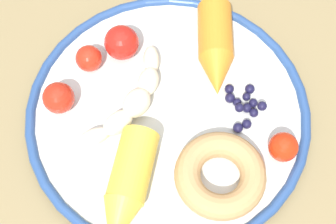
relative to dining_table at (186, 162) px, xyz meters
The scene contains 11 objects.
dining_table is the anchor object (origin of this frame).
plate 0.10m from the dining_table, 103.02° to the right, with size 0.34×0.34×0.02m.
banana 0.14m from the dining_table, 83.46° to the right, with size 0.16×0.06×0.03m.
carrot_orange 0.16m from the dining_table, 163.83° to the right, with size 0.13×0.11×0.04m.
carrot_yellow 0.16m from the dining_table, ahead, with size 0.14×0.09×0.04m.
donut 0.13m from the dining_table, 64.06° to the left, with size 0.10×0.10×0.03m, color tan.
blueberry_pile 0.13m from the dining_table, 150.71° to the left, with size 0.06×0.06×0.02m.
tomato_near 0.16m from the dining_table, 111.06° to the left, with size 0.03×0.03×0.03m, color red.
tomato_mid 0.18m from the dining_table, 109.30° to the right, with size 0.04×0.04×0.04m, color red.
tomato_far 0.20m from the dining_table, 69.04° to the right, with size 0.04×0.04×0.04m, color red.
tomato_extra 0.19m from the dining_table, 92.72° to the right, with size 0.03×0.03×0.03m, color red.
Camera 1 is at (0.21, 0.11, 1.33)m, focal length 54.51 mm.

